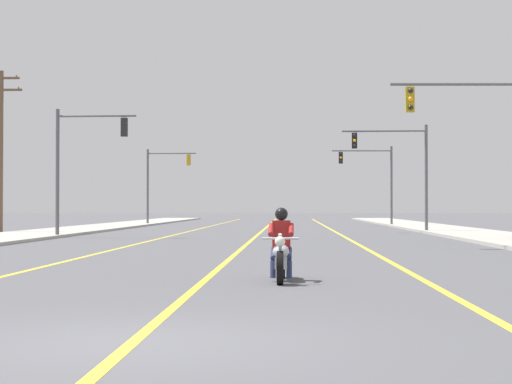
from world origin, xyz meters
TOP-DOWN VIEW (x-y plane):
  - ground_plane at (0.00, 0.00)m, footprint 400.00×400.00m
  - lane_stripe_center at (0.02, 45.00)m, footprint 0.16×100.00m
  - lane_stripe_left at (-4.34, 45.00)m, footprint 0.16×100.00m
  - lane_stripe_right at (4.39, 45.00)m, footprint 0.16×100.00m
  - sidewalk_kerb_right at (11.36, 40.00)m, footprint 4.40×110.00m
  - sidewalk_kerb_left at (-11.36, 40.00)m, footprint 4.40×110.00m
  - motorcycle_with_rider at (1.54, 7.78)m, footprint 0.70×2.19m
  - traffic_signal_near_right at (8.59, 21.61)m, footprint 4.72×0.50m
  - traffic_signal_near_left at (-8.41, 31.75)m, footprint 3.93×0.37m
  - traffic_signal_mid_right at (8.15, 40.50)m, footprint 4.92×0.37m
  - traffic_signal_mid_left at (-8.80, 60.73)m, footprint 4.09×0.44m
  - traffic_signal_far_right at (8.28, 58.02)m, footprint 4.73×0.50m
  - utility_pole_left_near at (-14.13, 37.26)m, footprint 2.32×0.26m

SIDE VIEW (x-z plane):
  - ground_plane at x=0.00m, z-range 0.00..0.00m
  - lane_stripe_center at x=0.02m, z-range 0.00..0.01m
  - lane_stripe_left at x=-4.34m, z-range 0.00..0.01m
  - lane_stripe_right at x=4.39m, z-range 0.00..0.01m
  - sidewalk_kerb_right at x=11.36m, z-range 0.00..0.14m
  - sidewalk_kerb_left at x=-11.36m, z-range 0.00..0.14m
  - motorcycle_with_rider at x=1.54m, z-range -0.14..1.32m
  - traffic_signal_near_left at x=-8.41m, z-range 0.94..7.14m
  - traffic_signal_mid_left at x=-8.80m, z-range 0.95..7.15m
  - traffic_signal_near_right at x=8.59m, z-range 0.99..7.19m
  - traffic_signal_far_right at x=8.28m, z-range 0.99..7.19m
  - traffic_signal_mid_right at x=8.15m, z-range 1.00..7.20m
  - utility_pole_left_near at x=-14.13m, z-range 0.37..9.31m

